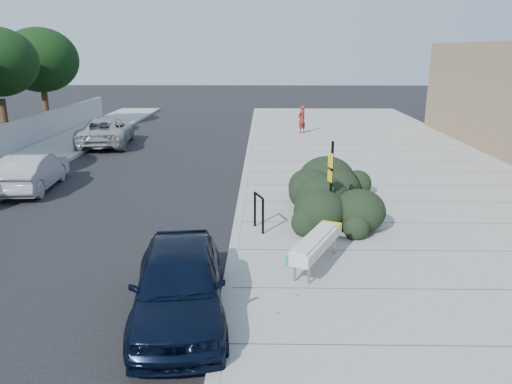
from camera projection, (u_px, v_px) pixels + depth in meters
ground at (233, 255)px, 12.04m from camera, size 120.00×120.00×0.00m
sidewalk_near at (409, 195)px, 16.73m from camera, size 11.20×50.00×0.15m
curb_near at (242, 194)px, 16.82m from camera, size 0.22×50.00×0.17m
curb_far at (8, 193)px, 16.95m from camera, size 0.22×50.00×0.17m
tree_far_f at (40, 60)px, 29.36m from camera, size 4.40×4.40×6.07m
bench at (316, 243)px, 10.91m from camera, size 1.41×2.28×0.69m
bike_rack at (259, 209)px, 13.15m from camera, size 0.28×0.63×0.98m
sign_post at (331, 179)px, 13.10m from camera, size 0.12×0.27×2.36m
hedge at (337, 184)px, 14.60m from camera, size 3.68×5.04×1.70m
sedan_navy at (179, 283)px, 9.05m from camera, size 2.17×4.28×1.40m
wagon_silver at (32, 171)px, 17.54m from camera, size 1.73×4.09×1.31m
suv_silver at (106, 131)px, 25.71m from camera, size 3.05×5.44×1.44m
pedestrian at (302, 119)px, 28.55m from camera, size 0.67×0.67×1.57m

